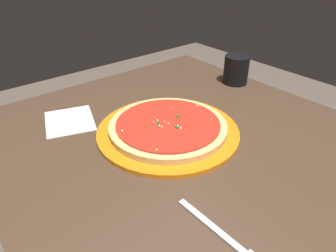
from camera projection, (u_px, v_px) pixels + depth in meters
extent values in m
cube|color=black|center=(183.00, 143.00, 1.45)|extent=(0.06, 0.06, 0.73)
cube|color=black|center=(19.00, 221.00, 1.04)|extent=(0.06, 0.06, 0.73)
cube|color=#473323|center=(184.00, 142.00, 0.78)|extent=(0.96, 0.89, 0.03)
cylinder|color=orange|center=(168.00, 131.00, 0.79)|extent=(0.36, 0.36, 0.01)
cylinder|color=#DBB26B|center=(168.00, 126.00, 0.78)|extent=(0.30, 0.30, 0.02)
cylinder|color=red|center=(168.00, 123.00, 0.77)|extent=(0.26, 0.26, 0.00)
sphere|color=#EFEACC|center=(173.00, 109.00, 0.83)|extent=(0.00, 0.00, 0.00)
sphere|color=#EFEACC|center=(122.00, 131.00, 0.73)|extent=(0.01, 0.01, 0.01)
sphere|color=#EFEACC|center=(157.00, 120.00, 0.78)|extent=(0.01, 0.01, 0.01)
sphere|color=#EFEACC|center=(180.00, 128.00, 0.75)|extent=(0.01, 0.01, 0.01)
sphere|color=#EFEACC|center=(212.00, 119.00, 0.79)|extent=(0.00, 0.00, 0.00)
sphere|color=#EFEACC|center=(165.00, 122.00, 0.77)|extent=(0.00, 0.00, 0.00)
sphere|color=#EFEACC|center=(153.00, 122.00, 0.77)|extent=(0.00, 0.00, 0.00)
sphere|color=#EFEACC|center=(197.00, 106.00, 0.85)|extent=(0.01, 0.01, 0.01)
sphere|color=#EFEACC|center=(169.00, 124.00, 0.76)|extent=(0.00, 0.00, 0.00)
sphere|color=#EFEACC|center=(162.00, 127.00, 0.75)|extent=(0.00, 0.00, 0.00)
sphere|color=#EFEACC|center=(156.00, 150.00, 0.67)|extent=(0.00, 0.00, 0.00)
sphere|color=#EFEACC|center=(178.00, 126.00, 0.75)|extent=(0.00, 0.00, 0.00)
sphere|color=#EFEACC|center=(159.00, 126.00, 0.76)|extent=(0.01, 0.01, 0.01)
cube|color=#23561E|center=(178.00, 116.00, 0.80)|extent=(0.01, 0.01, 0.00)
cube|color=#23561E|center=(158.00, 123.00, 0.77)|extent=(0.01, 0.01, 0.00)
cube|color=#23561E|center=(177.00, 127.00, 0.75)|extent=(0.01, 0.01, 0.00)
cylinder|color=black|center=(236.00, 70.00, 1.04)|extent=(0.08, 0.08, 0.10)
cube|color=white|center=(70.00, 121.00, 0.84)|extent=(0.18, 0.17, 0.00)
cube|color=silver|center=(210.00, 225.00, 0.53)|extent=(0.15, 0.01, 0.00)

